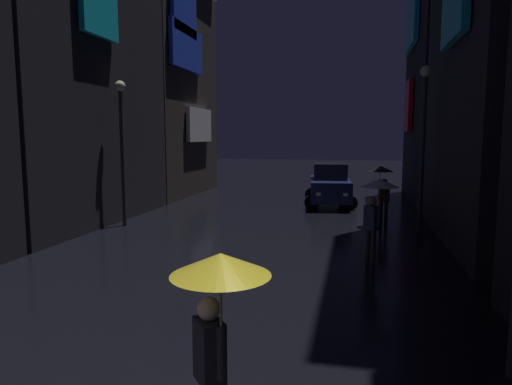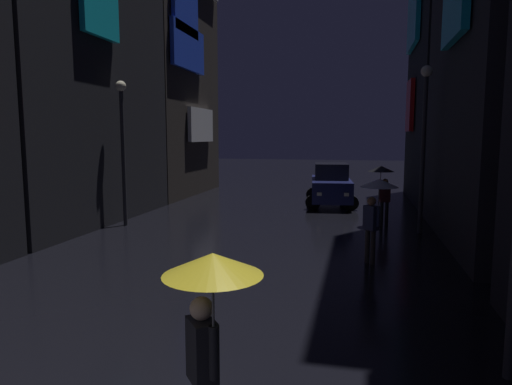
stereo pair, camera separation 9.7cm
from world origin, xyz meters
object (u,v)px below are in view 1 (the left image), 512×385
at_px(pedestrian_foreground_right_black, 381,179).
at_px(car_distant, 330,185).
at_px(streetlamp_right_far, 423,129).
at_px(pedestrian_near_crossing_yellow, 217,301).
at_px(pedestrian_far_right_clear, 377,197).
at_px(streetlamp_left_far, 122,135).

height_order(pedestrian_foreground_right_black, car_distant, pedestrian_foreground_right_black).
distance_m(car_distant, streetlamp_right_far, 6.72).
xyz_separation_m(pedestrian_near_crossing_yellow, streetlamp_right_far, (3.25, 11.68, 1.68)).
relative_size(pedestrian_far_right_clear, pedestrian_near_crossing_yellow, 1.00).
xyz_separation_m(pedestrian_far_right_clear, pedestrian_near_crossing_yellow, (-1.70, -7.55, 0.00)).
bearing_deg(pedestrian_near_crossing_yellow, car_distant, 89.88).
bearing_deg(car_distant, pedestrian_foreground_right_black, -65.68).
distance_m(pedestrian_far_right_clear, streetlamp_right_far, 4.72).
distance_m(pedestrian_foreground_right_black, streetlamp_right_far, 2.25).
relative_size(pedestrian_foreground_right_black, streetlamp_right_far, 0.40).
distance_m(car_distant, streetlamp_left_far, 9.56).
xyz_separation_m(pedestrian_foreground_right_black, streetlamp_left_far, (-8.81, -1.86, 1.51)).
bearing_deg(streetlamp_right_far, pedestrian_near_crossing_yellow, -105.56).
bearing_deg(pedestrian_far_right_clear, streetlamp_left_far, 159.47).
bearing_deg(pedestrian_foreground_right_black, streetlamp_left_far, -168.05).
height_order(pedestrian_far_right_clear, streetlamp_right_far, streetlamp_right_far).
relative_size(pedestrian_far_right_clear, streetlamp_left_far, 0.42).
bearing_deg(car_distant, pedestrian_near_crossing_yellow, -90.12).
xyz_separation_m(pedestrian_far_right_clear, car_distant, (-1.67, 9.51, -0.74)).
xyz_separation_m(pedestrian_foreground_right_black, pedestrian_near_crossing_yellow, (-2.06, -12.58, 0.00)).
relative_size(car_distant, streetlamp_right_far, 0.80).
height_order(pedestrian_near_crossing_yellow, streetlamp_right_far, streetlamp_right_far).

